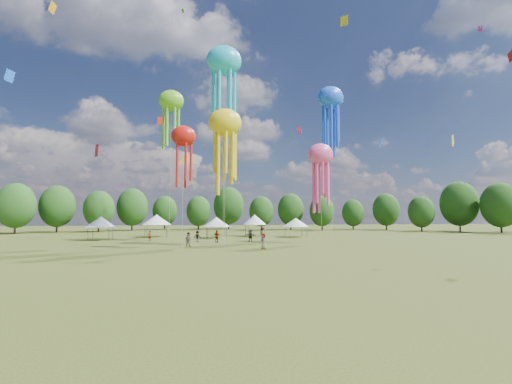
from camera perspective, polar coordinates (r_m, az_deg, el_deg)
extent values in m
plane|color=#384416|center=(16.62, 21.83, -17.58)|extent=(300.00, 300.00, 0.00)
imported|color=gray|center=(48.54, -10.80, -7.46)|extent=(1.15, 1.06, 1.90)
imported|color=gray|center=(73.50, 1.12, -6.35)|extent=(0.63, 0.90, 1.76)
imported|color=gray|center=(67.77, 0.88, -6.63)|extent=(0.69, 0.84, 1.61)
imported|color=gray|center=(56.78, -9.35, -7.04)|extent=(1.25, 0.90, 1.73)
imported|color=gray|center=(55.47, -6.31, -7.07)|extent=(1.19, 0.88, 1.87)
imported|color=gray|center=(57.21, -0.91, -6.98)|extent=(1.80, 1.38, 1.90)
imported|color=gray|center=(61.34, -16.64, -6.71)|extent=(0.71, 0.72, 1.68)
imported|color=gray|center=(44.12, 1.22, -7.89)|extent=(1.09, 1.07, 1.90)
cylinder|color=#47474C|center=(65.11, -25.34, -6.14)|extent=(0.08, 0.08, 2.11)
cylinder|color=#47474C|center=(68.32, -24.67, -6.04)|extent=(0.08, 0.08, 2.11)
cylinder|color=#47474C|center=(64.39, -22.47, -6.25)|extent=(0.08, 0.08, 2.11)
cylinder|color=#47474C|center=(67.64, -21.93, -6.14)|extent=(0.08, 0.08, 2.11)
cube|color=white|center=(66.30, -23.58, -5.19)|extent=(3.70, 3.70, 0.10)
cone|color=white|center=(66.29, -23.55, -4.37)|extent=(4.82, 4.82, 1.81)
cylinder|color=#47474C|center=(70.74, -17.34, -6.06)|extent=(0.08, 0.08, 2.30)
cylinder|color=#47474C|center=(74.62, -17.02, -5.94)|extent=(0.08, 0.08, 2.30)
cylinder|color=#47474C|center=(70.44, -14.17, -6.12)|extent=(0.08, 0.08, 2.30)
cylinder|color=#47474C|center=(74.34, -14.02, -6.01)|extent=(0.08, 0.08, 2.30)
cube|color=white|center=(72.47, -15.62, -5.09)|extent=(4.30, 4.30, 0.10)
cone|color=white|center=(72.46, -15.60, -4.27)|extent=(5.59, 5.59, 1.97)
cylinder|color=#47474C|center=(65.05, -7.73, -6.52)|extent=(0.08, 0.08, 2.03)
cylinder|color=#47474C|center=(68.44, -7.91, -6.39)|extent=(0.08, 0.08, 2.03)
cylinder|color=#47474C|center=(65.35, -4.73, -6.53)|extent=(0.08, 0.08, 2.03)
cylinder|color=#47474C|center=(68.73, -5.06, -6.40)|extent=(0.08, 0.08, 2.03)
cube|color=white|center=(66.83, -6.35, -5.55)|extent=(3.80, 3.80, 0.10)
cone|color=white|center=(66.81, -6.35, -4.76)|extent=(4.94, 4.94, 1.74)
cylinder|color=#47474C|center=(69.62, -1.25, -6.27)|extent=(0.08, 0.08, 2.29)
cylinder|color=#47474C|center=(72.74, -1.69, -6.17)|extent=(0.08, 0.08, 2.29)
cylinder|color=#47474C|center=(70.24, 1.31, -6.25)|extent=(0.08, 0.08, 2.29)
cylinder|color=#47474C|center=(73.34, 0.77, -6.15)|extent=(0.08, 0.08, 2.29)
cube|color=white|center=(71.43, -0.21, -5.25)|extent=(3.57, 3.57, 0.10)
cone|color=white|center=(71.41, -0.21, -4.42)|extent=(4.64, 4.64, 1.97)
cylinder|color=#47474C|center=(68.02, 5.44, -6.46)|extent=(0.08, 0.08, 1.93)
cylinder|color=#47474C|center=(71.27, 4.65, -6.35)|extent=(0.08, 0.08, 1.93)
cylinder|color=#47474C|center=(69.07, 8.15, -6.40)|extent=(0.08, 0.08, 1.93)
cylinder|color=#47474C|center=(72.27, 7.25, -6.30)|extent=(0.08, 0.08, 1.93)
cube|color=white|center=(70.10, 6.37, -5.55)|extent=(3.79, 3.79, 0.10)
cone|color=white|center=(70.08, 6.36, -4.83)|extent=(4.93, 4.93, 1.66)
ellipsoid|color=yellow|center=(49.95, -4.94, 10.98)|extent=(4.58, 3.20, 3.89)
cylinder|color=beige|center=(48.47, -5.00, 1.32)|extent=(0.03, 0.03, 16.84)
ellipsoid|color=#1BBFE5|center=(59.08, -5.11, 20.19)|extent=(5.45, 3.82, 4.63)
cylinder|color=beige|center=(54.87, -5.20, 6.66)|extent=(0.03, 0.03, 28.12)
ellipsoid|color=#FF4B9B|center=(54.23, 10.29, 5.91)|extent=(3.89, 2.72, 3.31)
cylinder|color=beige|center=(53.51, 10.38, -1.07)|extent=(0.03, 0.03, 13.20)
ellipsoid|color=#6ECC21|center=(58.38, -13.38, 14.02)|extent=(3.83, 2.68, 3.26)
cylinder|color=beige|center=(56.01, -13.55, 3.30)|extent=(0.03, 0.03, 21.88)
ellipsoid|color=red|center=(44.78, -11.50, 8.75)|extent=(2.99, 2.09, 2.54)
cylinder|color=beige|center=(43.80, -11.62, -0.07)|extent=(0.03, 0.03, 13.77)
ellipsoid|color=#1C5AFF|center=(72.85, 11.84, 14.56)|extent=(5.14, 3.60, 4.37)
cylinder|color=beige|center=(69.78, 11.99, 3.98)|extent=(0.03, 0.03, 26.99)
cube|color=#1C5AFF|center=(71.13, -5.15, 12.19)|extent=(1.29, 1.99, 2.21)
cube|color=#1BBFE5|center=(77.57, 13.46, 14.09)|extent=(0.77, 0.40, 0.87)
cube|color=#A531DA|center=(66.15, -5.11, 9.02)|extent=(1.44, 1.16, 1.47)
cube|color=red|center=(53.25, 35.66, 17.30)|extent=(0.34, 1.34, 1.54)
cube|color=#6ECC21|center=(84.85, -11.62, 26.50)|extent=(0.70, 0.66, 1.04)
cube|color=red|center=(74.24, -14.91, 10.95)|extent=(1.54, 0.85, 1.82)
cube|color=orange|center=(48.50, -29.76, 24.20)|extent=(0.58, 0.84, 1.17)
cube|color=yellow|center=(72.05, 13.90, 25.05)|extent=(1.00, 1.13, 1.86)
cube|color=#1C5AFF|center=(82.98, 19.43, 7.46)|extent=(1.82, 1.70, 2.00)
cube|color=#FF4B9B|center=(84.37, 6.91, 9.77)|extent=(0.89, 1.28, 1.63)
cube|color=#A531DA|center=(67.91, 32.23, 21.19)|extent=(0.58, 0.90, 0.89)
cube|color=red|center=(69.55, -24.11, 6.07)|extent=(1.02, 1.57, 2.32)
cube|color=orange|center=(69.53, -11.37, 5.13)|extent=(1.01, 0.91, 1.37)
cube|color=yellow|center=(64.44, 28.95, 7.15)|extent=(1.38, 1.24, 2.03)
cube|color=#1C5AFF|center=(47.27, -34.71, 15.01)|extent=(0.75, 0.87, 1.34)
cylinder|color=#38281C|center=(99.53, -34.12, -4.59)|extent=(0.44, 0.44, 3.36)
ellipsoid|color=#214818|center=(99.53, -34.01, -1.81)|extent=(8.40, 8.40, 10.51)
cylinder|color=#38281C|center=(104.13, -29.25, -4.69)|extent=(0.44, 0.44, 3.41)
ellipsoid|color=#214818|center=(104.13, -29.16, -1.99)|extent=(8.53, 8.53, 10.66)
cylinder|color=#38281C|center=(101.03, -23.87, -4.99)|extent=(0.44, 0.44, 3.07)
ellipsoid|color=#214818|center=(101.02, -23.80, -2.49)|extent=(7.66, 7.66, 9.58)
cylinder|color=#38281C|center=(107.96, -19.21, -4.92)|extent=(0.44, 0.44, 3.43)
ellipsoid|color=#214818|center=(107.96, -19.16, -2.30)|extent=(8.58, 8.58, 10.73)
cylinder|color=#38281C|center=(112.73, -14.39, -5.08)|extent=(0.44, 0.44, 2.95)
ellipsoid|color=#214818|center=(112.71, -14.36, -2.93)|extent=(7.37, 7.37, 9.21)
cylinder|color=#38281C|center=(108.74, -9.18, -5.22)|extent=(0.44, 0.44, 2.89)
ellipsoid|color=#214818|center=(108.72, -9.16, -3.03)|extent=(7.23, 7.23, 9.04)
cylinder|color=#38281C|center=(113.90, -4.41, -4.96)|extent=(0.44, 0.44, 3.84)
ellipsoid|color=#214818|center=(113.94, -4.39, -2.18)|extent=(9.60, 9.60, 11.99)
cylinder|color=#38281C|center=(104.37, 0.86, -5.34)|extent=(0.44, 0.44, 2.84)
ellipsoid|color=#214818|center=(104.35, 0.85, -3.09)|extent=(7.11, 7.11, 8.89)
cylinder|color=#38281C|center=(109.32, 5.59, -5.17)|extent=(0.44, 0.44, 3.16)
ellipsoid|color=#214818|center=(109.32, 5.57, -2.79)|extent=(7.91, 7.91, 9.88)
cylinder|color=#38281C|center=(106.46, 10.51, -5.23)|extent=(0.44, 0.44, 2.88)
ellipsoid|color=#214818|center=(106.44, 10.48, -3.00)|extent=(7.21, 7.21, 9.01)
cylinder|color=#38281C|center=(112.67, 15.28, -5.15)|extent=(0.44, 0.44, 2.63)
ellipsoid|color=#214818|center=(112.64, 15.24, -3.23)|extent=(6.57, 6.57, 8.22)
cylinder|color=#38281C|center=(113.94, 20.13, -4.91)|extent=(0.44, 0.44, 3.13)
ellipsoid|color=#214818|center=(113.93, 20.08, -2.65)|extent=(7.81, 7.81, 9.77)
cylinder|color=#38281C|center=(105.77, 24.97, -4.99)|extent=(0.44, 0.44, 2.72)
ellipsoid|color=#214818|center=(105.74, 24.90, -2.87)|extent=(6.80, 6.80, 8.50)
cylinder|color=#38281C|center=(109.31, 29.81, -4.50)|extent=(0.44, 0.44, 3.81)
ellipsoid|color=#214818|center=(109.34, 29.72, -1.64)|extent=(9.52, 9.52, 11.90)
cylinder|color=#38281C|center=(105.15, 34.58, -4.46)|extent=(0.44, 0.44, 3.51)
ellipsoid|color=#214818|center=(105.16, 34.47, -1.71)|extent=(8.78, 8.78, 10.97)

